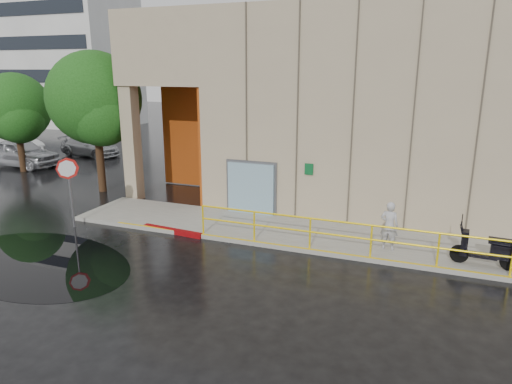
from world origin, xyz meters
TOP-DOWN VIEW (x-y plane):
  - ground at (0.00, 0.00)m, footprint 120.00×120.00m
  - sidewalk at (4.00, 4.50)m, footprint 20.00×3.00m
  - building at (5.10, 10.98)m, footprint 20.00×10.17m
  - guardrail at (4.25, 3.15)m, footprint 9.56×0.06m
  - distant_building at (-28.00, 27.98)m, footprint 12.00×8.08m
  - person at (5.64, 3.95)m, footprint 0.62×0.46m
  - scooter at (8.38, 3.60)m, footprint 1.87×0.73m
  - stop_sign at (-5.50, 2.38)m, footprint 0.57×0.60m
  - red_curb at (-1.71, 3.10)m, footprint 2.41×0.38m
  - puddle at (-4.22, -0.55)m, footprint 7.55×5.64m
  - car_a at (-16.15, 9.92)m, footprint 4.86×2.03m
  - car_b at (-19.49, 12.85)m, footprint 4.82×3.07m
  - car_c at (-14.69, 14.19)m, footprint 4.54×2.27m
  - tree_near at (-7.74, 6.90)m, footprint 4.24×4.24m
  - tree_far at (-14.85, 8.84)m, footprint 3.82×3.79m

SIDE VIEW (x-z plane):
  - ground at x=0.00m, z-range 0.00..0.00m
  - puddle at x=-4.22m, z-range 0.00..0.01m
  - sidewalk at x=4.00m, z-range 0.00..0.15m
  - red_curb at x=-1.71m, z-range 0.00..0.18m
  - car_c at x=-14.69m, z-range 0.00..1.27m
  - guardrail at x=4.25m, z-range 0.16..1.19m
  - car_b at x=-19.49m, z-range 0.00..1.50m
  - car_a at x=-16.15m, z-range 0.00..1.65m
  - person at x=5.64m, z-range 0.15..1.72m
  - scooter at x=8.38m, z-range 0.26..1.68m
  - stop_sign at x=-5.50m, z-range 0.60..3.22m
  - tree_far at x=-14.85m, z-range 0.70..6.21m
  - building at x=5.10m, z-range 0.21..8.21m
  - tree_near at x=-7.74m, z-range 0.97..7.49m
  - distant_building at x=-28.00m, z-range 0.00..15.00m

